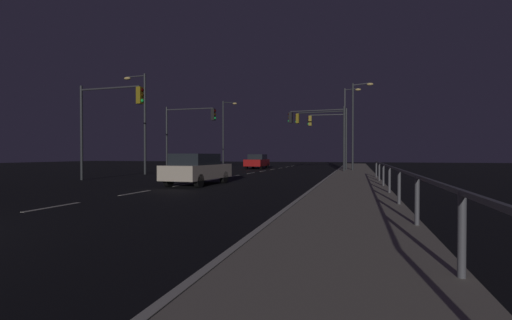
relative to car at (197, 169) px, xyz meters
The scene contains 16 objects.
ground_plane 4.52m from the car, 99.62° to the left, with size 112.00×112.00×0.00m, color black.
sidewalk_right 8.73m from the car, 30.25° to the left, with size 2.94×77.00×0.14m, color #9E937F.
lane_markings_center 7.96m from the car, 95.38° to the left, with size 0.14×50.00×0.01m.
lane_edge_line 11.06m from the car, 58.29° to the left, with size 0.14×53.00×0.01m.
car is the anchor object (origin of this frame).
car_oncoming 21.22m from the car, 97.46° to the left, with size 1.92×4.44×1.57m.
traffic_light_near_left 19.03m from the car, 75.72° to the left, with size 4.96×0.72×5.69m.
traffic_light_far_right 7.23m from the car, 168.11° to the left, with size 4.42×0.36×5.64m.
traffic_light_overhead_east 18.88m from the car, 74.28° to the left, with size 3.45×0.39×5.39m.
traffic_light_far_center 12.90m from the car, 118.78° to the left, with size 4.61×0.34×5.60m.
traffic_light_mid_right 15.65m from the car, 72.88° to the left, with size 4.93×0.62×5.43m.
street_lamp_corner 19.11m from the car, 66.12° to the left, with size 1.82×0.84×7.82m.
street_lamp_median 23.04m from the car, 72.87° to the left, with size 1.68×0.66×8.22m.
street_lamp_across_street 12.13m from the car, 136.69° to the left, with size 1.98×0.36×7.77m.
street_lamp_mid_block 26.65m from the car, 107.67° to the left, with size 1.63×0.98×8.13m.
barrier_fence 9.80m from the car, 25.66° to the right, with size 0.09×21.84×0.98m.
Camera 1 is at (8.45, -3.35, 1.51)m, focal length 25.19 mm.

